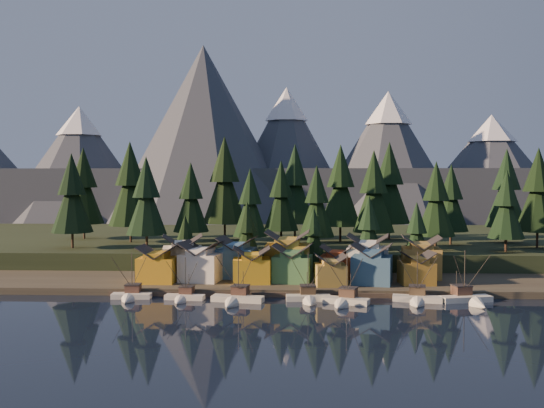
{
  "coord_description": "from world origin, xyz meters",
  "views": [
    {
      "loc": [
        1.06,
        -113.94,
        25.58
      ],
      "look_at": [
        -5.18,
        30.0,
        19.37
      ],
      "focal_mm": 40.0,
      "sensor_mm": 36.0,
      "label": 1
    }
  ],
  "objects_px": {
    "boat_2": "(236,293)",
    "house_front_0": "(158,263)",
    "boat_0": "(130,289)",
    "boat_1": "(183,291)",
    "house_back_1": "(237,256)",
    "boat_5": "(417,292)",
    "boat_3": "(309,291)",
    "boat_4": "(345,294)",
    "house_back_0": "(183,255)",
    "house_front_1": "(201,260)",
    "boat_6": "(469,292)"
  },
  "relations": [
    {
      "from": "boat_2",
      "to": "house_front_0",
      "type": "height_order",
      "value": "boat_2"
    },
    {
      "from": "house_front_0",
      "to": "boat_5",
      "type": "bearing_deg",
      "value": -11.36
    },
    {
      "from": "boat_0",
      "to": "house_back_1",
      "type": "height_order",
      "value": "house_back_1"
    },
    {
      "from": "boat_2",
      "to": "boat_3",
      "type": "bearing_deg",
      "value": 18.04
    },
    {
      "from": "boat_5",
      "to": "house_front_1",
      "type": "relative_size",
      "value": 1.12
    },
    {
      "from": "boat_4",
      "to": "house_front_1",
      "type": "bearing_deg",
      "value": 170.06
    },
    {
      "from": "boat_2",
      "to": "boat_4",
      "type": "bearing_deg",
      "value": 8.37
    },
    {
      "from": "boat_4",
      "to": "house_back_1",
      "type": "bearing_deg",
      "value": 155.2
    },
    {
      "from": "boat_2",
      "to": "boat_5",
      "type": "relative_size",
      "value": 1.06
    },
    {
      "from": "boat_5",
      "to": "house_back_0",
      "type": "bearing_deg",
      "value": 169.13
    },
    {
      "from": "boat_2",
      "to": "boat_1",
      "type": "bearing_deg",
      "value": -179.43
    },
    {
      "from": "boat_0",
      "to": "boat_5",
      "type": "bearing_deg",
      "value": -3.31
    },
    {
      "from": "boat_3",
      "to": "house_front_1",
      "type": "distance_m",
      "value": 29.46
    },
    {
      "from": "boat_3",
      "to": "boat_4",
      "type": "relative_size",
      "value": 0.96
    },
    {
      "from": "boat_0",
      "to": "house_front_1",
      "type": "distance_m",
      "value": 19.72
    },
    {
      "from": "boat_0",
      "to": "boat_1",
      "type": "distance_m",
      "value": 11.38
    },
    {
      "from": "house_back_0",
      "to": "house_back_1",
      "type": "height_order",
      "value": "house_back_0"
    },
    {
      "from": "boat_1",
      "to": "boat_3",
      "type": "height_order",
      "value": "boat_3"
    },
    {
      "from": "boat_3",
      "to": "house_back_0",
      "type": "relative_size",
      "value": 1.02
    },
    {
      "from": "boat_0",
      "to": "boat_1",
      "type": "bearing_deg",
      "value": -5.39
    },
    {
      "from": "boat_6",
      "to": "house_front_0",
      "type": "bearing_deg",
      "value": 156.11
    },
    {
      "from": "boat_2",
      "to": "house_back_1",
      "type": "height_order",
      "value": "house_back_1"
    },
    {
      "from": "boat_2",
      "to": "house_front_0",
      "type": "xyz_separation_m",
      "value": [
        -19.67,
        14.93,
        3.85
      ]
    },
    {
      "from": "boat_3",
      "to": "house_front_1",
      "type": "xyz_separation_m",
      "value": [
        -24.89,
        15.18,
        4.23
      ]
    },
    {
      "from": "house_front_0",
      "to": "house_front_1",
      "type": "bearing_deg",
      "value": 14.39
    },
    {
      "from": "boat_5",
      "to": "boat_0",
      "type": "bearing_deg",
      "value": -170.01
    },
    {
      "from": "boat_1",
      "to": "boat_5",
      "type": "distance_m",
      "value": 48.39
    },
    {
      "from": "boat_1",
      "to": "boat_4",
      "type": "distance_m",
      "value": 33.52
    },
    {
      "from": "boat_4",
      "to": "house_back_0",
      "type": "bearing_deg",
      "value": 167.28
    },
    {
      "from": "boat_0",
      "to": "boat_2",
      "type": "bearing_deg",
      "value": -8.98
    },
    {
      "from": "boat_1",
      "to": "house_back_0",
      "type": "bearing_deg",
      "value": 107.04
    },
    {
      "from": "boat_1",
      "to": "house_front_1",
      "type": "xyz_separation_m",
      "value": [
        1.27,
        15.12,
        4.49
      ]
    },
    {
      "from": "boat_0",
      "to": "house_back_1",
      "type": "relative_size",
      "value": 1.09
    },
    {
      "from": "boat_0",
      "to": "house_front_0",
      "type": "distance_m",
      "value": 13.26
    },
    {
      "from": "boat_3",
      "to": "house_front_1",
      "type": "bearing_deg",
      "value": 145.32
    },
    {
      "from": "boat_5",
      "to": "boat_1",
      "type": "bearing_deg",
      "value": -169.52
    },
    {
      "from": "boat_3",
      "to": "house_back_1",
      "type": "height_order",
      "value": "house_back_1"
    },
    {
      "from": "boat_4",
      "to": "boat_5",
      "type": "height_order",
      "value": "boat_4"
    },
    {
      "from": "house_front_1",
      "to": "house_back_0",
      "type": "relative_size",
      "value": 0.93
    },
    {
      "from": "boat_1",
      "to": "boat_5",
      "type": "relative_size",
      "value": 0.86
    },
    {
      "from": "boat_4",
      "to": "boat_5",
      "type": "relative_size",
      "value": 1.01
    },
    {
      "from": "boat_3",
      "to": "house_back_0",
      "type": "distance_m",
      "value": 36.95
    },
    {
      "from": "boat_2",
      "to": "boat_4",
      "type": "xyz_separation_m",
      "value": [
        22.17,
        -0.88,
        0.16
      ]
    },
    {
      "from": "boat_4",
      "to": "boat_6",
      "type": "distance_m",
      "value": 25.66
    },
    {
      "from": "boat_4",
      "to": "boat_3",
      "type": "bearing_deg",
      "value": 178.01
    },
    {
      "from": "boat_1",
      "to": "boat_3",
      "type": "relative_size",
      "value": 0.88
    },
    {
      "from": "boat_0",
      "to": "house_front_0",
      "type": "relative_size",
      "value": 1.24
    },
    {
      "from": "boat_3",
      "to": "house_front_0",
      "type": "height_order",
      "value": "boat_3"
    },
    {
      "from": "boat_5",
      "to": "house_front_0",
      "type": "xyz_separation_m",
      "value": [
        -56.84,
        13.21,
        3.8
      ]
    },
    {
      "from": "boat_1",
      "to": "boat_2",
      "type": "distance_m",
      "value": 11.4
    }
  ]
}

